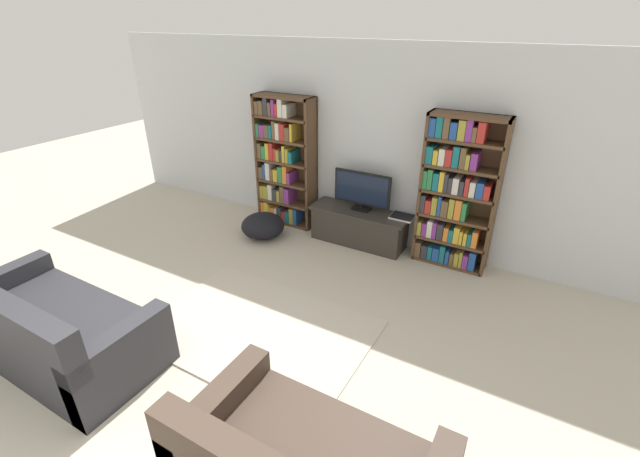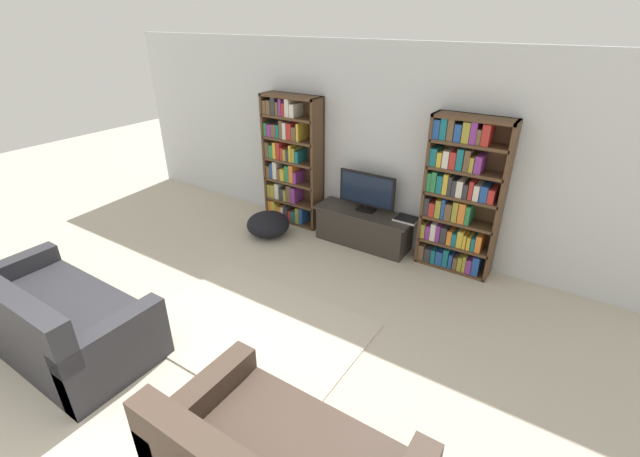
{
  "view_description": "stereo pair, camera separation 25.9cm",
  "coord_description": "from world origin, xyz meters",
  "px_view_note": "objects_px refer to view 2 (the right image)",
  "views": [
    {
      "loc": [
        2.13,
        -0.89,
        2.87
      ],
      "look_at": [
        -0.01,
        2.85,
        0.7
      ],
      "focal_mm": 24.0,
      "sensor_mm": 36.0,
      "label": 1
    },
    {
      "loc": [
        2.35,
        -0.75,
        2.87
      ],
      "look_at": [
        -0.01,
        2.85,
        0.7
      ],
      "focal_mm": 24.0,
      "sensor_mm": 36.0,
      "label": 2
    }
  ],
  "objects_px": {
    "bookshelf_left": "(290,162)",
    "television": "(367,191)",
    "bookshelf_right": "(459,197)",
    "couch_left_sectional": "(55,321)",
    "tv_stand": "(363,228)",
    "beanbag_ottoman": "(268,224)",
    "laptop": "(407,219)"
  },
  "relations": [
    {
      "from": "television",
      "to": "couch_left_sectional",
      "type": "bearing_deg",
      "value": -112.83
    },
    {
      "from": "bookshelf_right",
      "to": "television",
      "type": "bearing_deg",
      "value": -177.7
    },
    {
      "from": "bookshelf_left",
      "to": "laptop",
      "type": "xyz_separation_m",
      "value": [
        1.87,
        -0.03,
        -0.43
      ]
    },
    {
      "from": "tv_stand",
      "to": "television",
      "type": "xyz_separation_m",
      "value": [
        0.0,
        0.05,
        0.52
      ]
    },
    {
      "from": "bookshelf_left",
      "to": "television",
      "type": "xyz_separation_m",
      "value": [
        1.29,
        -0.05,
        -0.16
      ]
    },
    {
      "from": "laptop",
      "to": "bookshelf_right",
      "type": "bearing_deg",
      "value": 2.2
    },
    {
      "from": "beanbag_ottoman",
      "to": "bookshelf_left",
      "type": "bearing_deg",
      "value": 92.73
    },
    {
      "from": "bookshelf_left",
      "to": "beanbag_ottoman",
      "type": "relative_size",
      "value": 3.1
    },
    {
      "from": "television",
      "to": "bookshelf_left",
      "type": "bearing_deg",
      "value": 177.78
    },
    {
      "from": "couch_left_sectional",
      "to": "beanbag_ottoman",
      "type": "relative_size",
      "value": 3.2
    },
    {
      "from": "television",
      "to": "couch_left_sectional",
      "type": "height_order",
      "value": "television"
    },
    {
      "from": "bookshelf_left",
      "to": "bookshelf_right",
      "type": "distance_m",
      "value": 2.49
    },
    {
      "from": "bookshelf_left",
      "to": "tv_stand",
      "type": "xyz_separation_m",
      "value": [
        1.29,
        -0.1,
        -0.68
      ]
    },
    {
      "from": "bookshelf_right",
      "to": "couch_left_sectional",
      "type": "height_order",
      "value": "bookshelf_right"
    },
    {
      "from": "tv_stand",
      "to": "couch_left_sectional",
      "type": "height_order",
      "value": "couch_left_sectional"
    },
    {
      "from": "bookshelf_left",
      "to": "laptop",
      "type": "distance_m",
      "value": 1.92
    },
    {
      "from": "beanbag_ottoman",
      "to": "bookshelf_right",
      "type": "bearing_deg",
      "value": 13.87
    },
    {
      "from": "bookshelf_right",
      "to": "tv_stand",
      "type": "bearing_deg",
      "value": -175.3
    },
    {
      "from": "tv_stand",
      "to": "laptop",
      "type": "height_order",
      "value": "laptop"
    },
    {
      "from": "laptop",
      "to": "couch_left_sectional",
      "type": "bearing_deg",
      "value": -120.34
    },
    {
      "from": "bookshelf_left",
      "to": "bookshelf_right",
      "type": "height_order",
      "value": "same"
    },
    {
      "from": "television",
      "to": "couch_left_sectional",
      "type": "xyz_separation_m",
      "value": [
        -1.45,
        -3.44,
        -0.47
      ]
    },
    {
      "from": "couch_left_sectional",
      "to": "laptop",
      "type": "bearing_deg",
      "value": 59.66
    },
    {
      "from": "couch_left_sectional",
      "to": "beanbag_ottoman",
      "type": "bearing_deg",
      "value": 86.3
    },
    {
      "from": "bookshelf_right",
      "to": "beanbag_ottoman",
      "type": "relative_size",
      "value": 3.1
    },
    {
      "from": "couch_left_sectional",
      "to": "television",
      "type": "bearing_deg",
      "value": 67.17
    },
    {
      "from": "bookshelf_left",
      "to": "laptop",
      "type": "bearing_deg",
      "value": -0.78
    },
    {
      "from": "tv_stand",
      "to": "laptop",
      "type": "bearing_deg",
      "value": 7.32
    },
    {
      "from": "bookshelf_left",
      "to": "television",
      "type": "relative_size",
      "value": 2.37
    },
    {
      "from": "television",
      "to": "tv_stand",
      "type": "bearing_deg",
      "value": -90.0
    },
    {
      "from": "laptop",
      "to": "couch_left_sectional",
      "type": "height_order",
      "value": "couch_left_sectional"
    },
    {
      "from": "bookshelf_left",
      "to": "couch_left_sectional",
      "type": "relative_size",
      "value": 0.97
    }
  ]
}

